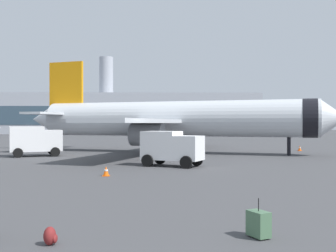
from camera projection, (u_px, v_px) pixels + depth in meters
name	position (u px, v px, depth m)	size (l,w,h in m)	color
airplane_at_gate	(172.00, 119.00, 44.72)	(34.71, 31.75, 10.50)	silver
service_truck	(35.00, 140.00, 39.70)	(5.27, 3.90, 2.90)	white
cargo_van	(172.00, 147.00, 30.43)	(4.83, 3.85, 2.60)	white
safety_cone_near	(106.00, 171.00, 24.77)	(0.44, 0.44, 0.61)	#F2590C
safety_cone_mid	(300.00, 148.00, 47.59)	(0.44, 0.44, 0.63)	#F2590C
rolling_suitcase	(259.00, 224.00, 11.39)	(0.64, 0.75, 1.10)	#476B4C
traveller_backpack	(50.00, 236.00, 10.71)	(0.36, 0.40, 0.48)	maroon
terminal_building	(103.00, 114.00, 131.35)	(97.97, 19.57, 24.41)	#9EA3AD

